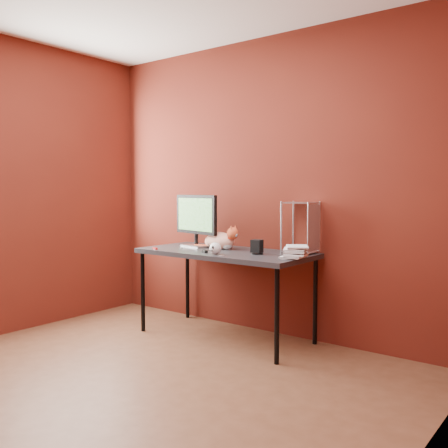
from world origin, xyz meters
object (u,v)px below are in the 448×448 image
Objects in this scene: monitor at (196,218)px; skull_mug at (215,248)px; desk at (225,257)px; speaker at (257,247)px; cat at (220,240)px; book_stack at (286,187)px.

monitor is 0.58m from skull_mug.
desk is 0.35m from speaker.
desk is at bearing -28.04° from cat.
skull_mug reaches higher than desk.
speaker reaches higher than desk.
desk is 0.86m from book_stack.
cat is 0.47m from speaker.
book_stack reaches higher than cat.
cat is (-0.12, 0.09, 0.13)m from desk.
book_stack is (0.55, 0.18, 0.49)m from skull_mug.
cat reaches higher than desk.
book_stack is at bearing -12.79° from speaker.
book_stack is (0.29, -0.04, 0.48)m from speaker.
cat is at bearing 18.66° from monitor.
skull_mug is at bearing -50.61° from cat.
cat is 0.43× the size of book_stack.
monitor is at bearing 168.31° from speaker.
desk is 14.53× the size of skull_mug.
cat reaches higher than skull_mug.
monitor is (-0.37, 0.06, 0.31)m from desk.
skull_mug is 0.76m from book_stack.
monitor reaches higher than cat.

